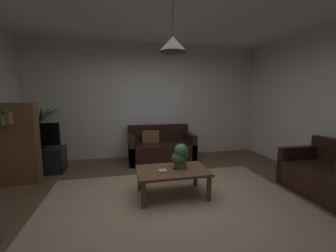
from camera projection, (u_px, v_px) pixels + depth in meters
name	position (u px, v px, depth m)	size (l,w,h in m)	color
floor	(172.00, 200.00, 3.11)	(5.67, 4.80, 0.02)	brown
rug	(176.00, 206.00, 2.91)	(3.69, 2.64, 0.01)	tan
wall_back	(149.00, 101.00, 5.27)	(5.79, 0.06, 2.76)	silver
window_pane	(150.00, 109.00, 5.27)	(1.42, 0.01, 0.97)	white
couch_under_window	(161.00, 149.00, 4.98)	(1.49, 0.81, 0.82)	black
coffee_table	(173.00, 173.00, 3.18)	(1.06, 0.67, 0.41)	brown
book_on_table_0	(163.00, 171.00, 3.08)	(0.11, 0.10, 0.03)	beige
remote_on_table_0	(179.00, 168.00, 3.21)	(0.05, 0.16, 0.02)	black
potted_plant_on_table	(180.00, 156.00, 3.22)	(0.25, 0.22, 0.38)	brown
tv_stand	(40.00, 160.00, 4.17)	(0.90, 0.44, 0.50)	black
tv	(38.00, 135.00, 4.08)	(0.80, 0.16, 0.50)	black
potted_palm_corner	(41.00, 136.00, 4.61)	(0.95, 0.92, 1.37)	#4C4C51
bookshelf_corner	(15.00, 143.00, 3.58)	(0.70, 0.31, 1.40)	brown
pendant_lamp	(173.00, 44.00, 2.93)	(0.39, 0.39, 0.64)	black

